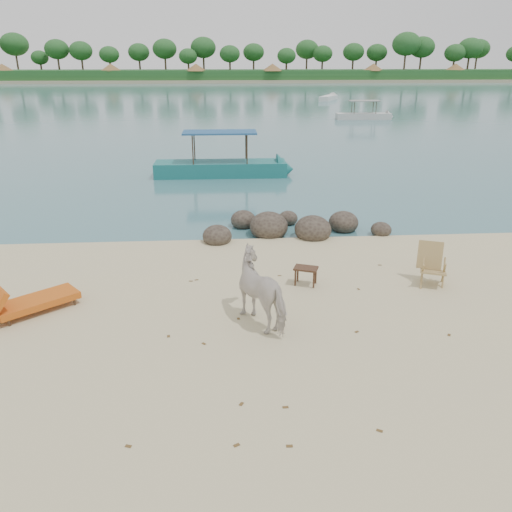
# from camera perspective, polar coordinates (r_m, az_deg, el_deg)

# --- Properties ---
(water) EXTENTS (400.00, 400.00, 0.00)m
(water) POSITION_cam_1_polar(r_m,az_deg,el_deg) (99.20, -3.80, 18.28)
(water) COLOR #3C6C78
(water) RESTS_ON ground
(far_shore) EXTENTS (420.00, 90.00, 1.40)m
(far_shore) POSITION_cam_1_polar(r_m,az_deg,el_deg) (179.14, -3.99, 19.65)
(far_shore) COLOR tan
(far_shore) RESTS_ON ground
(far_scenery) EXTENTS (420.00, 18.00, 9.50)m
(far_scenery) POSITION_cam_1_polar(r_m,az_deg,el_deg) (145.77, -3.96, 20.50)
(far_scenery) COLOR #1E4C1E
(far_scenery) RESTS_ON ground
(boulders) EXTENTS (6.20, 2.78, 0.95)m
(boulders) POSITION_cam_1_polar(r_m,az_deg,el_deg) (16.60, 3.74, 3.26)
(boulders) COLOR #2F261F
(boulders) RESTS_ON ground
(cow) EXTENTS (1.68, 1.98, 1.53)m
(cow) POSITION_cam_1_polar(r_m,az_deg,el_deg) (10.69, 1.04, -3.95)
(cow) COLOR beige
(cow) RESTS_ON ground
(side_table) EXTENTS (0.68, 0.56, 0.47)m
(side_table) POSITION_cam_1_polar(r_m,az_deg,el_deg) (12.70, 5.69, -2.43)
(side_table) COLOR #331E14
(side_table) RESTS_ON ground
(lounge_chair) EXTENTS (2.23, 2.01, 0.67)m
(lounge_chair) POSITION_cam_1_polar(r_m,az_deg,el_deg) (12.37, -23.83, -4.44)
(lounge_chair) COLOR #C35A17
(lounge_chair) RESTS_ON ground
(deck_chair) EXTENTS (0.89, 0.93, 1.05)m
(deck_chair) POSITION_cam_1_polar(r_m,az_deg,el_deg) (13.29, 19.66, -1.18)
(deck_chair) COLOR tan
(deck_chair) RESTS_ON ground
(boat_near) EXTENTS (7.30, 1.70, 3.53)m
(boat_near) POSITION_cam_1_polar(r_m,az_deg,el_deg) (25.15, -4.15, 13.18)
(boat_near) COLOR #186665
(boat_near) RESTS_ON water
(boat_mid) EXTENTS (6.02, 1.54, 2.91)m
(boat_mid) POSITION_cam_1_polar(r_m,az_deg,el_deg) (52.10, 12.26, 16.67)
(boat_mid) COLOR beige
(boat_mid) RESTS_ON water
(boat_far) EXTENTS (4.11, 6.35, 0.74)m
(boat_far) POSITION_cam_1_polar(r_m,az_deg,el_deg) (77.70, 8.28, 17.53)
(boat_far) COLOR silver
(boat_far) RESTS_ON water
(dead_leaves) EXTENTS (8.31, 7.03, 0.00)m
(dead_leaves) POSITION_cam_1_polar(r_m,az_deg,el_deg) (10.22, 0.95, -10.08)
(dead_leaves) COLOR brown
(dead_leaves) RESTS_ON ground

